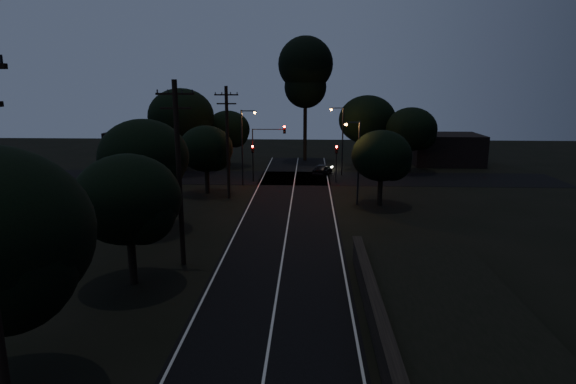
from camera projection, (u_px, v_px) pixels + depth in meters
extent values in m
cube|color=black|center=(287.00, 230.00, 35.97)|extent=(8.00, 70.00, 0.02)
cube|color=black|center=(295.00, 178.00, 55.44)|extent=(60.00, 8.00, 0.02)
cube|color=beige|center=(287.00, 230.00, 35.97)|extent=(0.12, 70.00, 0.01)
cube|color=beige|center=(237.00, 229.00, 36.13)|extent=(0.12, 70.00, 0.01)
cube|color=beige|center=(337.00, 231.00, 35.81)|extent=(0.12, 70.00, 0.01)
cube|color=black|center=(391.00, 373.00, 17.11)|extent=(0.40, 26.00, 1.50)
cube|color=black|center=(392.00, 353.00, 16.93)|extent=(0.55, 26.00, 0.10)
cube|color=black|center=(487.00, 379.00, 17.00)|extent=(6.50, 26.00, 1.20)
cylinder|color=black|center=(179.00, 176.00, 28.19)|extent=(0.30, 0.30, 11.00)
cube|color=black|center=(175.00, 94.00, 27.13)|extent=(2.20, 0.12, 0.12)
cube|color=black|center=(176.00, 108.00, 27.31)|extent=(1.80, 0.12, 0.12)
cylinder|color=black|center=(228.00, 143.00, 44.79)|extent=(0.30, 0.30, 10.50)
cube|color=black|center=(226.00, 95.00, 43.80)|extent=(2.20, 0.12, 0.12)
cube|color=black|center=(226.00, 104.00, 43.98)|extent=(1.80, 0.12, 0.12)
sphere|color=black|center=(7.00, 266.00, 14.97)|extent=(4.27, 4.27, 4.27)
cylinder|color=black|center=(132.00, 260.00, 26.29)|extent=(0.44, 0.44, 2.67)
ellipsoid|color=black|center=(128.00, 199.00, 25.51)|extent=(5.67, 5.67, 4.82)
sphere|color=black|center=(143.00, 212.00, 25.04)|extent=(3.40, 3.40, 3.40)
cylinder|color=black|center=(147.00, 209.00, 36.09)|extent=(0.44, 0.44, 3.03)
ellipsoid|color=black|center=(144.00, 157.00, 35.20)|extent=(6.54, 6.54, 5.56)
sphere|color=black|center=(157.00, 167.00, 34.66)|extent=(3.93, 3.93, 3.93)
cylinder|color=black|center=(207.00, 181.00, 47.75)|extent=(0.44, 0.44, 2.49)
ellipsoid|color=black|center=(206.00, 149.00, 47.02)|extent=(5.30, 5.30, 4.51)
sphere|color=black|center=(214.00, 155.00, 46.59)|extent=(3.18, 3.18, 3.18)
cylinder|color=black|center=(229.00, 156.00, 63.33)|extent=(0.44, 0.44, 2.67)
ellipsoid|color=black|center=(228.00, 129.00, 62.55)|extent=(5.71, 5.71, 4.86)
sphere|color=black|center=(235.00, 134.00, 62.08)|extent=(3.43, 3.43, 3.43)
cylinder|color=black|center=(183.00, 156.00, 59.53)|extent=(0.44, 0.44, 3.77)
ellipsoid|color=black|center=(181.00, 116.00, 58.43)|extent=(7.94, 7.94, 6.75)
sphere|color=black|center=(191.00, 123.00, 57.78)|extent=(4.77, 4.77, 4.77)
cylinder|color=black|center=(366.00, 154.00, 62.46)|extent=(0.44, 0.44, 3.38)
ellipsoid|color=black|center=(367.00, 120.00, 61.47)|extent=(7.28, 7.28, 6.19)
sphere|color=black|center=(378.00, 126.00, 60.87)|extent=(4.37, 4.37, 4.37)
cylinder|color=black|center=(409.00, 160.00, 59.38)|extent=(0.44, 0.44, 2.90)
ellipsoid|color=black|center=(411.00, 129.00, 58.53)|extent=(6.20, 6.20, 5.27)
sphere|color=black|center=(421.00, 135.00, 58.02)|extent=(3.72, 3.72, 3.72)
cylinder|color=black|center=(380.00, 191.00, 43.13)|extent=(0.44, 0.44, 2.51)
ellipsoid|color=black|center=(381.00, 156.00, 42.41)|extent=(5.32, 5.32, 4.52)
sphere|color=black|center=(393.00, 163.00, 41.97)|extent=(3.19, 3.19, 3.19)
cylinder|color=black|center=(305.00, 127.00, 67.02)|extent=(0.50, 0.50, 9.30)
sphere|color=black|center=(306.00, 64.00, 65.10)|extent=(7.44, 7.44, 7.44)
sphere|color=black|center=(305.00, 87.00, 65.78)|extent=(5.75, 5.75, 5.75)
cube|color=black|center=(151.00, 147.00, 65.56)|extent=(10.00, 8.00, 4.40)
cube|color=black|center=(445.00, 149.00, 64.84)|extent=(9.00, 7.00, 4.00)
cylinder|color=black|center=(253.00, 167.00, 53.34)|extent=(0.12, 0.12, 3.20)
cube|color=black|center=(253.00, 149.00, 52.88)|extent=(0.28, 0.22, 0.90)
sphere|color=#FF0705|center=(253.00, 146.00, 52.69)|extent=(0.22, 0.22, 0.22)
cylinder|color=black|center=(336.00, 168.00, 52.94)|extent=(0.12, 0.12, 3.20)
cube|color=black|center=(337.00, 149.00, 52.48)|extent=(0.28, 0.22, 0.90)
sphere|color=#FF0705|center=(337.00, 147.00, 52.29)|extent=(0.22, 0.22, 0.22)
cylinder|color=black|center=(253.00, 159.00, 53.14)|extent=(0.12, 0.12, 5.00)
cube|color=black|center=(284.00, 129.00, 52.25)|extent=(0.28, 0.22, 0.90)
sphere|color=#FF0705|center=(284.00, 127.00, 52.05)|extent=(0.22, 0.22, 0.22)
cube|color=black|center=(268.00, 129.00, 52.32)|extent=(3.50, 0.08, 0.08)
cylinder|color=black|center=(242.00, 148.00, 50.89)|extent=(0.16, 0.16, 8.00)
cube|color=black|center=(248.00, 111.00, 49.99)|extent=(1.40, 0.10, 0.10)
cube|color=black|center=(255.00, 111.00, 49.97)|extent=(0.35, 0.22, 0.12)
sphere|color=orange|center=(255.00, 112.00, 49.99)|extent=(0.26, 0.26, 0.26)
cylinder|color=black|center=(342.00, 142.00, 56.26)|extent=(0.16, 0.16, 8.00)
cube|color=black|center=(337.00, 108.00, 55.41)|extent=(1.40, 0.10, 0.10)
cube|color=black|center=(331.00, 108.00, 55.45)|extent=(0.35, 0.22, 0.12)
sphere|color=orange|center=(331.00, 109.00, 55.48)|extent=(0.26, 0.26, 0.26)
cylinder|color=black|center=(358.00, 164.00, 42.66)|extent=(0.16, 0.16, 7.50)
cube|color=black|center=(353.00, 122.00, 41.87)|extent=(1.20, 0.10, 0.10)
cube|color=black|center=(346.00, 123.00, 41.91)|extent=(0.35, 0.22, 0.12)
sphere|color=orange|center=(346.00, 124.00, 41.93)|extent=(0.26, 0.26, 0.26)
imported|color=black|center=(322.00, 169.00, 57.18)|extent=(2.78, 4.23, 1.34)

